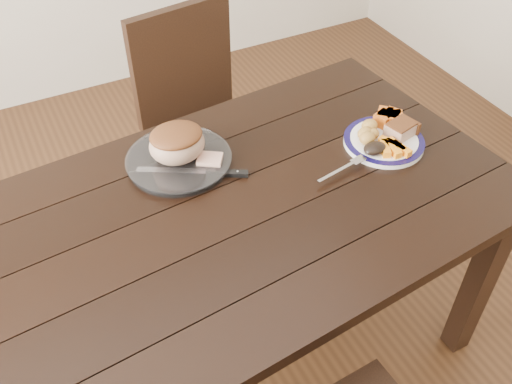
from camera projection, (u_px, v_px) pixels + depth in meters
name	position (u px, v px, depth m)	size (l,w,h in m)	color
ground	(234.00, 360.00, 2.03)	(4.00, 4.00, 0.00)	#472B16
dining_table	(227.00, 234.00, 1.59)	(1.68, 1.04, 0.75)	black
chair_far	(201.00, 115.00, 2.23)	(0.48, 0.49, 0.93)	black
dinner_plate	(384.00, 142.00, 1.73)	(0.24, 0.24, 0.02)	white
plate_rim	(384.00, 140.00, 1.72)	(0.24, 0.24, 0.02)	#100B3A
serving_platter	(179.00, 161.00, 1.66)	(0.30, 0.30, 0.02)	white
pork_slice	(401.00, 130.00, 1.72)	(0.08, 0.07, 0.04)	tan
roasted_potatoes	(368.00, 132.00, 1.71)	(0.09, 0.09, 0.04)	gold
carrot_batons	(393.00, 147.00, 1.67)	(0.08, 0.11, 0.02)	orange
pumpkin_wedges	(388.00, 118.00, 1.77)	(0.10, 0.09, 0.04)	orange
dark_mushroom	(375.00, 148.00, 1.66)	(0.07, 0.05, 0.03)	black
fork	(345.00, 168.00, 1.62)	(0.18, 0.05, 0.00)	silver
roast_joint	(177.00, 144.00, 1.62)	(0.16, 0.14, 0.11)	tan
cut_slice	(210.00, 160.00, 1.64)	(0.07, 0.06, 0.02)	tan
carving_knife	(213.00, 173.00, 1.63)	(0.29, 0.18, 0.01)	silver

